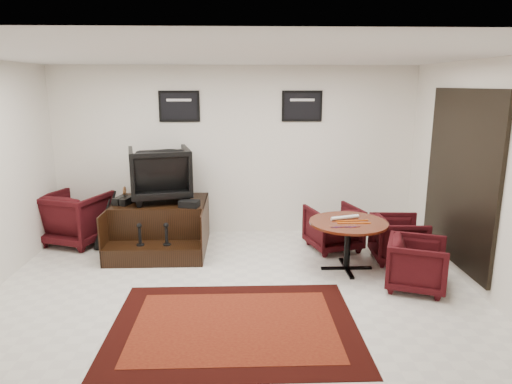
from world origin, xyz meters
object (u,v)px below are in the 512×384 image
table_chair_back (333,225)px  shine_podium (161,227)px  table_chair_window (399,237)px  armchair_side (76,215)px  meeting_table (348,228)px  shine_chair (160,171)px  table_chair_corner (417,262)px

table_chair_back → shine_podium: bearing=-19.4°
shine_podium → table_chair_window: shine_podium is taller
shine_podium → armchair_side: size_ratio=1.59×
meeting_table → table_chair_window: (0.81, 0.30, -0.24)m
shine_chair → shine_podium: bearing=76.4°
armchair_side → table_chair_back: (4.06, -0.42, -0.08)m
table_chair_corner → shine_chair: bearing=84.3°
meeting_table → table_chair_back: (-0.03, 0.82, -0.23)m
shine_podium → shine_chair: (0.00, 0.15, 0.86)m
shine_podium → armchair_side: bearing=169.1°
shine_chair → table_chair_window: bearing=153.3°
shine_chair → table_chair_corner: (3.43, -1.75, -0.84)m
armchair_side → meeting_table: bearing=-176.8°
armchair_side → shine_chair: bearing=-164.9°
armchair_side → table_chair_window: armchair_side is taller
shine_podium → shine_chair: bearing=90.0°
meeting_table → table_chair_corner: bearing=-41.1°
table_chair_window → table_chair_back: bearing=61.7°
meeting_table → table_chair_corner: table_chair_corner is taller
table_chair_window → table_chair_corner: 0.93m
shine_chair → table_chair_back: shine_chair is taller
shine_podium → table_chair_corner: (3.43, -1.61, 0.02)m
shine_chair → table_chair_window: 3.71m
armchair_side → table_chair_corner: bearing=178.8°
shine_chair → armchair_side: shine_chair is taller
meeting_table → shine_podium: bearing=160.2°
table_chair_back → armchair_side: bearing=-22.0°
armchair_side → table_chair_corner: size_ratio=1.30×
armchair_side → table_chair_back: 4.08m
table_chair_back → table_chair_window: bearing=132.3°
table_chair_window → shine_chair: bearing=80.2°
shine_chair → armchair_side: size_ratio=1.01×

